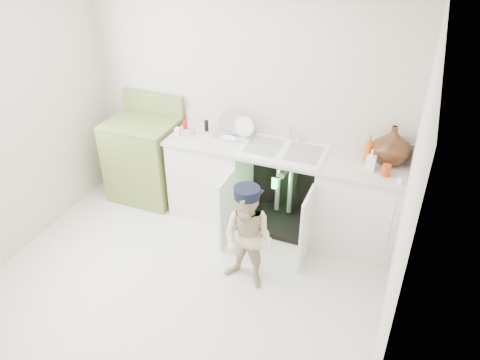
# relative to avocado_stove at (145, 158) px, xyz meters

# --- Properties ---
(ground) EXTENTS (3.50, 3.50, 0.00)m
(ground) POSITION_rel_avocado_stove_xyz_m (1.08, -1.18, -0.49)
(ground) COLOR beige
(ground) RESTS_ON ground
(room_shell) EXTENTS (6.00, 5.50, 1.26)m
(room_shell) POSITION_rel_avocado_stove_xyz_m (1.08, -1.18, 0.76)
(room_shell) COLOR beige
(room_shell) RESTS_ON ground
(counter_run) EXTENTS (2.44, 1.02, 1.28)m
(counter_run) POSITION_rel_avocado_stove_xyz_m (1.68, 0.03, -0.00)
(counter_run) COLOR silver
(counter_run) RESTS_ON ground
(avocado_stove) EXTENTS (0.76, 0.65, 1.18)m
(avocado_stove) POSITION_rel_avocado_stove_xyz_m (0.00, 0.00, 0.00)
(avocado_stove) COLOR olive
(avocado_stove) RESTS_ON ground
(repair_worker) EXTENTS (0.54, 0.87, 1.02)m
(repair_worker) POSITION_rel_avocado_stove_xyz_m (1.63, -0.96, 0.03)
(repair_worker) COLOR beige
(repair_worker) RESTS_ON ground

